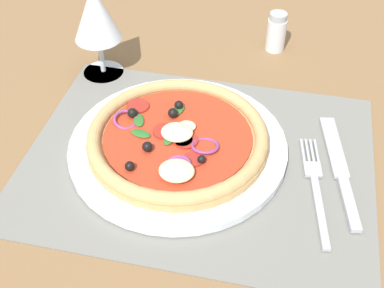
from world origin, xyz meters
The scene contains 8 objects.
ground_plane centered at (0.00, 0.00, -1.20)cm, with size 190.00×140.00×2.40cm, color olive.
placemat centered at (0.00, 0.00, 0.20)cm, with size 45.27×35.09×0.40cm, color slate.
plate centered at (-2.99, 0.81, 1.00)cm, with size 28.95×28.95×1.20cm, color white.
pizza centered at (-3.00, 0.70, 2.71)cm, with size 23.86×23.86×2.66cm.
fork centered at (15.17, -1.60, 0.62)cm, with size 4.52×18.00×0.44cm.
knife centered at (18.13, 1.79, 0.65)cm, with size 5.49×19.94×0.62cm.
wine_glass centered at (-19.00, 16.15, 10.17)cm, with size 7.20×7.20×14.90cm.
pepper_shaker centered at (7.10, 29.06, 3.25)cm, with size 3.20×3.20×6.70cm.
Camera 1 is at (9.50, -47.15, 47.59)cm, focal length 47.84 mm.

